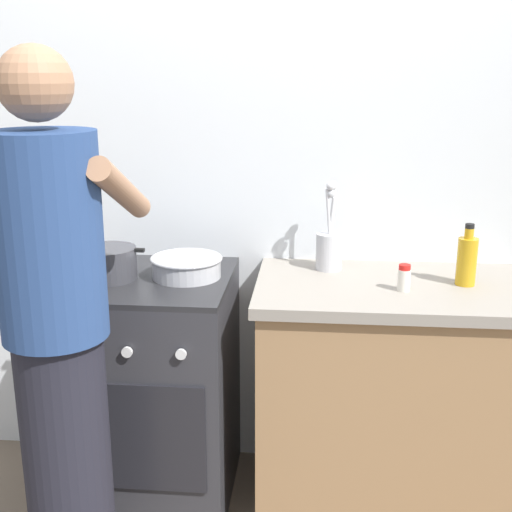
# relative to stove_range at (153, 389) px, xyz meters

# --- Properties ---
(back_wall) EXTENTS (3.20, 0.10, 2.50)m
(back_wall) POSITION_rel_stove_range_xyz_m (0.55, 0.35, 0.80)
(back_wall) COLOR silver
(back_wall) RESTS_ON ground
(countertop) EXTENTS (1.00, 0.60, 0.90)m
(countertop) POSITION_rel_stove_range_xyz_m (0.90, 0.00, 0.00)
(countertop) COLOR #99724C
(countertop) RESTS_ON ground
(stove_range) EXTENTS (0.60, 0.62, 0.90)m
(stove_range) POSITION_rel_stove_range_xyz_m (0.00, 0.00, 0.00)
(stove_range) COLOR #2D2D33
(stove_range) RESTS_ON ground
(pot) EXTENTS (0.28, 0.21, 0.12)m
(pot) POSITION_rel_stove_range_xyz_m (-0.14, -0.03, 0.51)
(pot) COLOR #38383D
(pot) RESTS_ON stove_range
(mixing_bowl) EXTENTS (0.26, 0.26, 0.08)m
(mixing_bowl) POSITION_rel_stove_range_xyz_m (0.14, 0.02, 0.49)
(mixing_bowl) COLOR #B7B7BC
(mixing_bowl) RESTS_ON stove_range
(utensil_crock) EXTENTS (0.10, 0.10, 0.34)m
(utensil_crock) POSITION_rel_stove_range_xyz_m (0.66, 0.17, 0.54)
(utensil_crock) COLOR silver
(utensil_crock) RESTS_ON countertop
(spice_bottle) EXTENTS (0.04, 0.04, 0.09)m
(spice_bottle) POSITION_rel_stove_range_xyz_m (0.91, -0.07, 0.50)
(spice_bottle) COLOR silver
(spice_bottle) RESTS_ON countertop
(oil_bottle) EXTENTS (0.07, 0.07, 0.22)m
(oil_bottle) POSITION_rel_stove_range_xyz_m (1.14, 0.02, 0.54)
(oil_bottle) COLOR gold
(oil_bottle) RESTS_ON countertop
(person) EXTENTS (0.41, 0.50, 1.70)m
(person) POSITION_rel_stove_range_xyz_m (-0.12, -0.56, 0.41)
(person) COLOR black
(person) RESTS_ON ground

